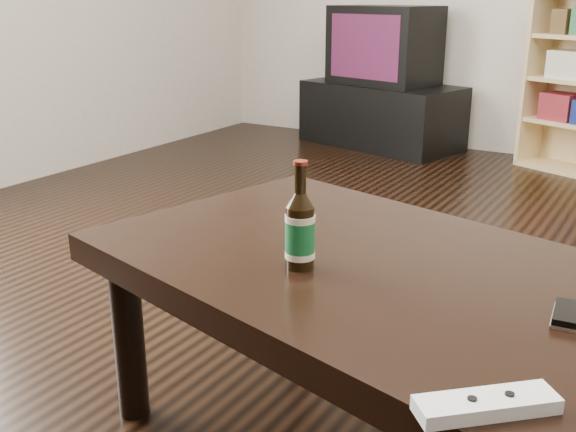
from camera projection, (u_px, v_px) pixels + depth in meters
The scene contains 7 objects.
floor at pixel (343, 341), 2.20m from camera, with size 5.00×6.00×0.01m, color black.
tv_stand at pixel (381, 115), 4.91m from camera, with size 1.13×0.56×0.45m, color black.
tv at pixel (384, 45), 4.76m from camera, with size 0.81×0.61×0.54m.
coffee_table at pixel (388, 294), 1.48m from camera, with size 1.52×1.10×0.51m.
beer_bottle at pixel (300, 231), 1.43m from camera, with size 0.08×0.08×0.24m.
phone at pixel (569, 315), 1.22m from camera, with size 0.07×0.11×0.02m.
remote at pixel (486, 405), 0.95m from camera, with size 0.19×0.18×0.03m.
Camera 1 is at (0.86, -1.76, 1.08)m, focal length 42.00 mm.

